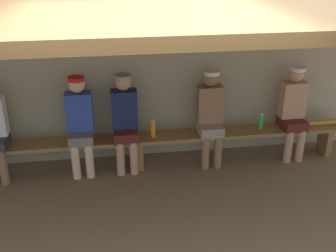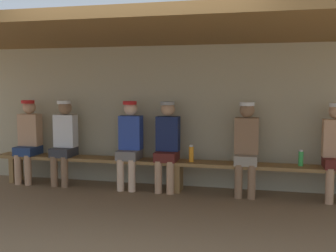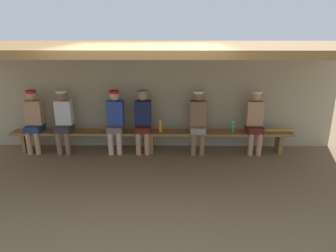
# 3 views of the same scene
# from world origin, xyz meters

# --- Properties ---
(ground_plane) EXTENTS (24.00, 24.00, 0.00)m
(ground_plane) POSITION_xyz_m (0.00, 0.00, 0.00)
(ground_plane) COLOR brown
(back_wall) EXTENTS (8.00, 0.20, 2.20)m
(back_wall) POSITION_xyz_m (0.00, 2.00, 1.10)
(back_wall) COLOR tan
(back_wall) RESTS_ON ground
(dugout_roof) EXTENTS (8.00, 2.80, 0.12)m
(dugout_roof) POSITION_xyz_m (0.00, 0.70, 2.26)
(dugout_roof) COLOR brown
(dugout_roof) RESTS_ON back_wall
(bench) EXTENTS (6.00, 0.36, 0.46)m
(bench) POSITION_xyz_m (0.00, 1.55, 0.39)
(bench) COLOR olive
(bench) RESTS_ON ground
(player_middle) EXTENTS (0.34, 0.42, 1.34)m
(player_middle) POSITION_xyz_m (0.99, 1.55, 0.75)
(player_middle) COLOR gray
(player_middle) RESTS_ON ground
(player_rightmost) EXTENTS (0.34, 0.42, 1.34)m
(player_rightmost) POSITION_xyz_m (-1.87, 1.55, 0.75)
(player_rightmost) COLOR #333338
(player_rightmost) RESTS_ON ground
(player_leftmost) EXTENTS (0.34, 0.42, 1.34)m
(player_leftmost) POSITION_xyz_m (-2.51, 1.55, 0.75)
(player_leftmost) COLOR navy
(player_leftmost) RESTS_ON ground
(player_near_post) EXTENTS (0.34, 0.42, 1.34)m
(player_near_post) POSITION_xyz_m (-0.77, 1.55, 0.75)
(player_near_post) COLOR slate
(player_near_post) RESTS_ON ground
(player_in_blue) EXTENTS (0.34, 0.42, 1.34)m
(player_in_blue) POSITION_xyz_m (2.19, 1.55, 0.75)
(player_in_blue) COLOR #591E19
(player_in_blue) RESTS_ON ground
(player_shirtless_tan) EXTENTS (0.34, 0.42, 1.34)m
(player_shirtless_tan) POSITION_xyz_m (-0.18, 1.55, 0.75)
(player_shirtless_tan) COLOR #591E19
(player_shirtless_tan) RESTS_ON ground
(water_bottle_orange) EXTENTS (0.07, 0.07, 0.25)m
(water_bottle_orange) POSITION_xyz_m (0.19, 1.53, 0.58)
(water_bottle_orange) COLOR orange
(water_bottle_orange) RESTS_ON bench
(water_bottle_green) EXTENTS (0.07, 0.07, 0.23)m
(water_bottle_green) POSITION_xyz_m (1.74, 1.58, 0.57)
(water_bottle_green) COLOR green
(water_bottle_green) RESTS_ON bench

